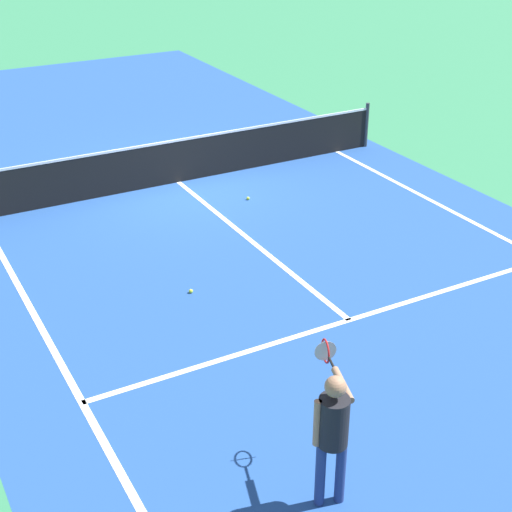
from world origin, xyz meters
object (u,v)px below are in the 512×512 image
(net, at_px, (177,160))
(tennis_ball_near_net, at_px, (248,198))
(tennis_ball_mid_court, at_px, (191,291))
(player_near, at_px, (333,425))

(net, relative_size, tennis_ball_near_net, 150.96)
(net, xyz_separation_m, tennis_ball_mid_court, (-1.74, -4.51, -0.46))
(player_near, distance_m, tennis_ball_mid_court, 4.90)
(tennis_ball_mid_court, bearing_deg, net, 68.85)
(player_near, bearing_deg, tennis_ball_mid_court, 83.54)
(tennis_ball_near_net, height_order, tennis_ball_mid_court, same)
(net, bearing_deg, tennis_ball_mid_court, -111.15)
(net, distance_m, tennis_ball_mid_court, 4.86)
(net, height_order, tennis_ball_mid_court, net)
(player_near, bearing_deg, tennis_ball_near_net, 67.81)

